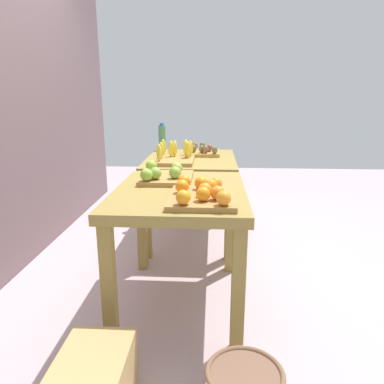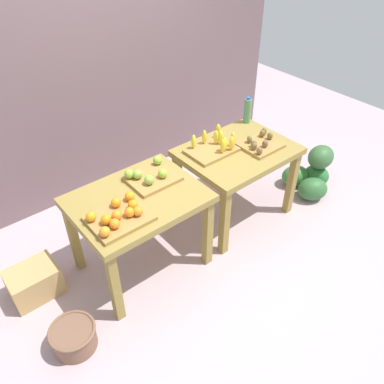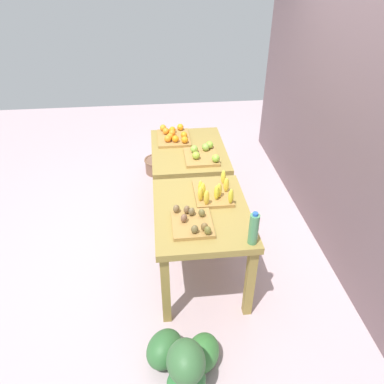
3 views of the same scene
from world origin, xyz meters
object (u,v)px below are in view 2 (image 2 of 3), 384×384
(cardboard_produce_box, at_px, (34,282))
(apple_bin, at_px, (151,176))
(display_table_left, at_px, (138,208))
(kiwi_bin, at_px, (260,144))
(banana_crate, at_px, (214,146))
(wicker_basket, at_px, (74,337))
(watermelon_pile, at_px, (311,174))
(water_bottle, at_px, (247,111))
(display_table_right, at_px, (237,160))
(orange_bin, at_px, (119,216))

(cardboard_produce_box, bearing_deg, apple_bin, -9.17)
(display_table_left, height_order, apple_bin, apple_bin)
(display_table_left, relative_size, kiwi_bin, 2.83)
(banana_crate, relative_size, wicker_basket, 1.29)
(apple_bin, bearing_deg, watermelon_pile, -11.04)
(display_table_left, bearing_deg, cardboard_produce_box, 161.15)
(banana_crate, relative_size, water_bottle, 1.60)
(apple_bin, bearing_deg, display_table_left, -150.68)
(banana_crate, xyz_separation_m, wicker_basket, (-1.78, -0.48, -0.72))
(display_table_left, xyz_separation_m, wicker_basket, (-0.85, -0.35, -0.56))
(display_table_left, distance_m, banana_crate, 0.95)
(water_bottle, xyz_separation_m, wicker_basket, (-2.41, -0.67, -0.80))
(water_bottle, bearing_deg, display_table_right, -143.79)
(apple_bin, bearing_deg, banana_crate, 0.17)
(apple_bin, height_order, kiwi_bin, apple_bin)
(banana_crate, distance_m, kiwi_bin, 0.44)
(display_table_right, distance_m, orange_bin, 1.38)
(orange_bin, height_order, wicker_basket, orange_bin)
(display_table_left, distance_m, wicker_basket, 1.07)
(display_table_left, bearing_deg, water_bottle, 11.71)
(display_table_right, bearing_deg, cardboard_produce_box, 171.46)
(wicker_basket, bearing_deg, kiwi_bin, 6.65)
(display_table_left, distance_m, kiwi_bin, 1.32)
(orange_bin, bearing_deg, watermelon_pile, -2.37)
(orange_bin, bearing_deg, apple_bin, 29.83)
(banana_crate, xyz_separation_m, cardboard_produce_box, (-1.81, 0.17, -0.69))
(watermelon_pile, relative_size, cardboard_produce_box, 1.62)
(display_table_right, relative_size, orange_bin, 2.31)
(display_table_right, height_order, cardboard_produce_box, display_table_right)
(display_table_left, xyz_separation_m, kiwi_bin, (1.31, -0.10, 0.15))
(apple_bin, height_order, water_bottle, water_bottle)
(display_table_left, height_order, banana_crate, banana_crate)
(display_table_left, relative_size, orange_bin, 2.31)
(watermelon_pile, bearing_deg, orange_bin, 177.63)
(apple_bin, xyz_separation_m, watermelon_pile, (1.86, -0.36, -0.63))
(water_bottle, bearing_deg, kiwi_bin, -120.55)
(banana_crate, height_order, water_bottle, water_bottle)
(orange_bin, bearing_deg, display_table_right, 6.03)
(water_bottle, relative_size, wicker_basket, 0.80)
(kiwi_bin, distance_m, wicker_basket, 2.29)
(display_table_left, bearing_deg, watermelon_pile, -6.59)
(banana_crate, distance_m, wicker_basket, 1.98)
(display_table_left, distance_m, watermelon_pile, 2.15)
(banana_crate, height_order, watermelon_pile, banana_crate)
(display_table_left, relative_size, wicker_basket, 3.01)
(orange_bin, relative_size, apple_bin, 1.12)
(display_table_right, bearing_deg, water_bottle, 36.21)
(apple_bin, distance_m, cardboard_produce_box, 1.30)
(kiwi_bin, distance_m, watermelon_pile, 1.00)
(display_table_right, bearing_deg, display_table_left, 180.00)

